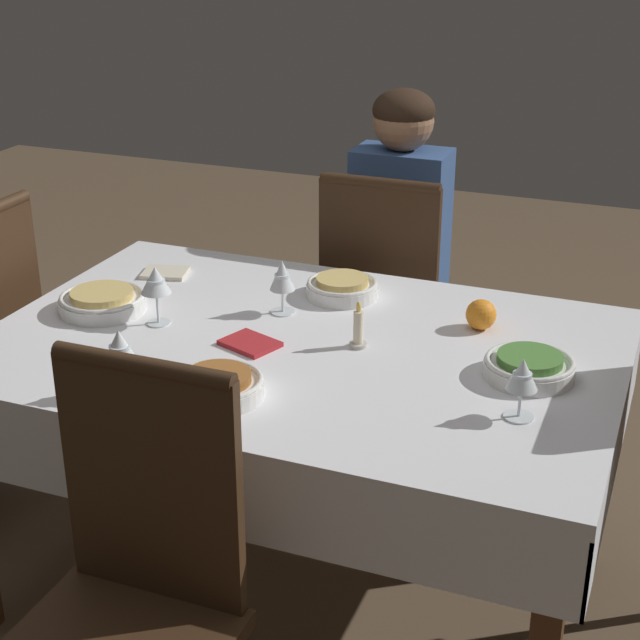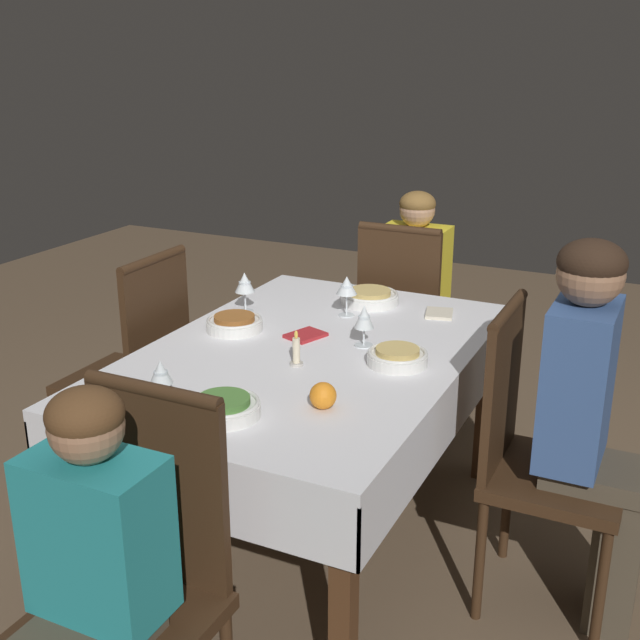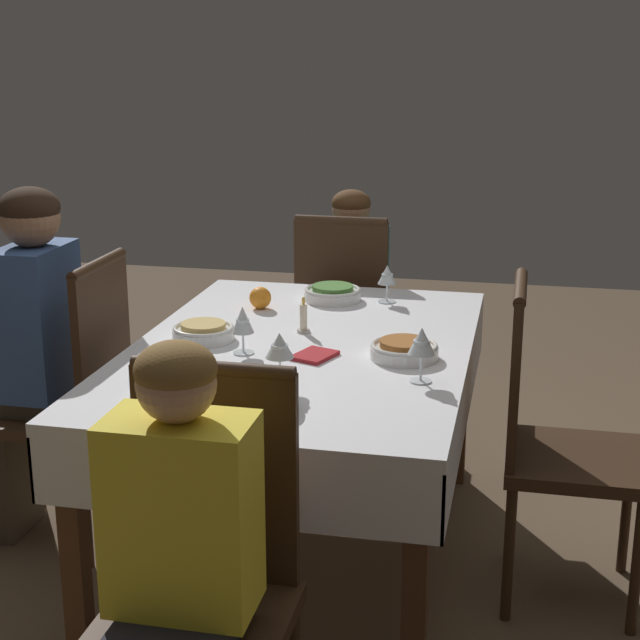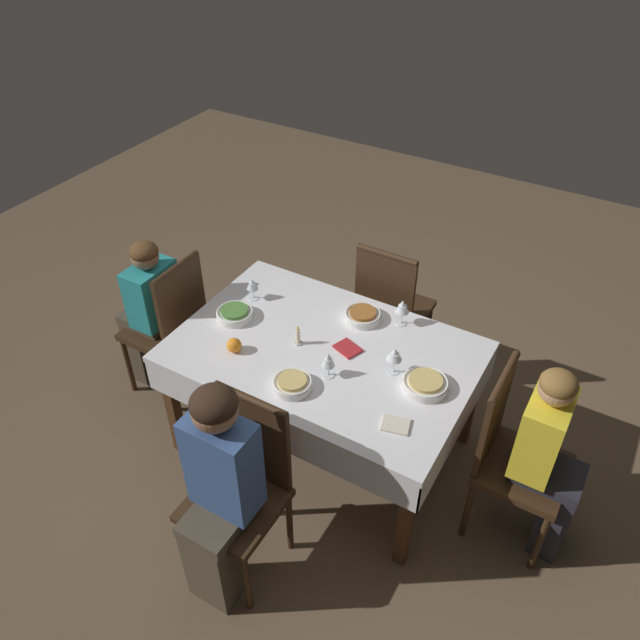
% 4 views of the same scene
% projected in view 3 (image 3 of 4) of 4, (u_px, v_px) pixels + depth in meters
% --- Properties ---
extents(ground_plane, '(8.00, 8.00, 0.00)m').
position_uv_depth(ground_plane, '(303.00, 558.00, 3.25)').
color(ground_plane, brown).
extents(dining_table, '(1.55, 1.04, 0.74)m').
position_uv_depth(dining_table, '(302.00, 369.00, 3.07)').
color(dining_table, silver).
rests_on(dining_table, ground_plane).
extents(chair_south, '(0.41, 0.41, 0.99)m').
position_uv_depth(chair_south, '(74.00, 391.00, 3.24)').
color(chair_south, '#382314').
rests_on(chair_south, ground_plane).
extents(chair_east, '(0.41, 0.41, 0.99)m').
position_uv_depth(chair_east, '(202.00, 573.00, 2.13)').
color(chair_east, '#382314').
rests_on(chair_east, ground_plane).
extents(chair_west, '(0.41, 0.41, 0.99)m').
position_uv_depth(chair_west, '(346.00, 319.00, 4.07)').
color(chair_west, '#382314').
rests_on(chair_west, ground_plane).
extents(chair_north, '(0.41, 0.41, 0.99)m').
position_uv_depth(chair_north, '(551.00, 431.00, 2.91)').
color(chair_north, '#382314').
rests_on(chair_north, ground_plane).
extents(person_adult_denim, '(0.30, 0.34, 1.21)m').
position_uv_depth(person_adult_denim, '(27.00, 345.00, 3.23)').
color(person_adult_denim, '#4C4233').
rests_on(person_adult_denim, ground_plane).
extents(person_child_yellow, '(0.33, 0.30, 1.10)m').
position_uv_depth(person_child_yellow, '(174.00, 587.00, 1.96)').
color(person_child_yellow, '#282833').
rests_on(person_child_yellow, ground_plane).
extents(person_child_teal, '(0.33, 0.30, 1.06)m').
position_uv_depth(person_child_teal, '(353.00, 298.00, 4.22)').
color(person_child_teal, '#4C4233').
rests_on(person_child_teal, ground_plane).
extents(bowl_south, '(0.20, 0.20, 0.06)m').
position_uv_depth(bowl_south, '(204.00, 332.00, 3.09)').
color(bowl_south, white).
rests_on(bowl_south, dining_table).
extents(wine_glass_south, '(0.07, 0.07, 0.15)m').
position_uv_depth(wine_glass_south, '(243.00, 322.00, 2.94)').
color(wine_glass_south, white).
rests_on(wine_glass_south, dining_table).
extents(bowl_east, '(0.23, 0.23, 0.06)m').
position_uv_depth(bowl_east, '(254.00, 400.00, 2.51)').
color(bowl_east, white).
rests_on(bowl_east, dining_table).
extents(wine_glass_east, '(0.08, 0.08, 0.16)m').
position_uv_depth(wine_glass_east, '(280.00, 347.00, 2.65)').
color(wine_glass_east, white).
rests_on(wine_glass_east, dining_table).
extents(bowl_west, '(0.21, 0.21, 0.06)m').
position_uv_depth(bowl_west, '(333.00, 293.00, 3.56)').
color(bowl_west, white).
rests_on(bowl_west, dining_table).
extents(wine_glass_west, '(0.07, 0.07, 0.14)m').
position_uv_depth(wine_glass_west, '(387.00, 276.00, 3.52)').
color(wine_glass_west, white).
rests_on(wine_glass_west, dining_table).
extents(bowl_north, '(0.20, 0.20, 0.06)m').
position_uv_depth(bowl_north, '(404.00, 349.00, 2.91)').
color(bowl_north, white).
rests_on(bowl_north, dining_table).
extents(wine_glass_north, '(0.08, 0.08, 0.16)m').
position_uv_depth(wine_glass_north, '(422.00, 343.00, 2.69)').
color(wine_glass_north, white).
rests_on(wine_glass_north, dining_table).
extents(candle_centerpiece, '(0.04, 0.04, 0.12)m').
position_uv_depth(candle_centerpiece, '(304.00, 320.00, 3.17)').
color(candle_centerpiece, beige).
rests_on(candle_centerpiece, dining_table).
extents(orange_fruit, '(0.08, 0.08, 0.08)m').
position_uv_depth(orange_fruit, '(260.00, 298.00, 3.45)').
color(orange_fruit, orange).
rests_on(orange_fruit, dining_table).
extents(napkin_red_folded, '(0.16, 0.14, 0.01)m').
position_uv_depth(napkin_red_folded, '(314.00, 355.00, 2.93)').
color(napkin_red_folded, '#AD2328').
rests_on(napkin_red_folded, dining_table).
extents(napkin_spare_side, '(0.15, 0.13, 0.01)m').
position_uv_depth(napkin_spare_side, '(149.00, 397.00, 2.59)').
color(napkin_spare_side, beige).
rests_on(napkin_spare_side, dining_table).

